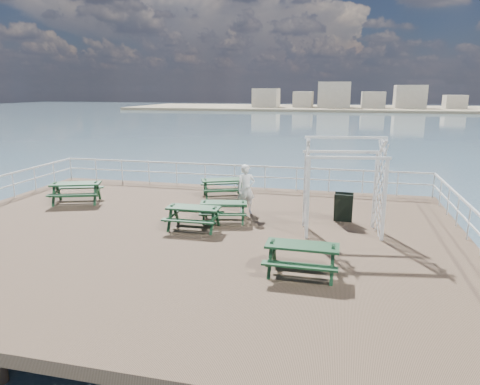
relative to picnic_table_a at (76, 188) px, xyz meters
name	(u,v)px	position (x,y,z in m)	size (l,w,h in m)	color
ground	(184,236)	(5.64, -2.54, -0.75)	(18.00, 14.00, 0.30)	brown
sea_backdrop	(367,105)	(18.18, 131.53, -1.11)	(300.00, 300.00, 9.20)	#3C5865
railing	(206,189)	(5.57, 0.03, 0.27)	(17.77, 13.76, 1.10)	silver
picnic_table_a	(76,188)	(0.00, 0.00, 0.00)	(2.35, 2.13, 0.95)	#153A1C
picnic_table_b	(224,207)	(6.59, -1.07, -0.10)	(1.86, 1.61, 0.79)	#153A1C
picnic_table_c	(223,184)	(5.62, 2.32, -0.04)	(2.26, 2.08, 0.89)	#153A1C
picnic_table_d	(194,213)	(5.83, -2.11, -0.06)	(1.78, 1.44, 0.86)	#153A1C
picnic_table_e	(302,253)	(9.70, -4.91, -0.04)	(1.84, 1.49, 0.89)	#153A1C
trellis_arbor	(343,191)	(10.64, -1.38, 0.79)	(2.70, 1.71, 3.14)	silver
sandwich_board	(343,208)	(10.71, -0.15, -0.10)	(0.66, 0.51, 1.05)	black
person	(246,189)	(7.14, 0.11, 0.32)	(0.68, 0.44, 1.86)	white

